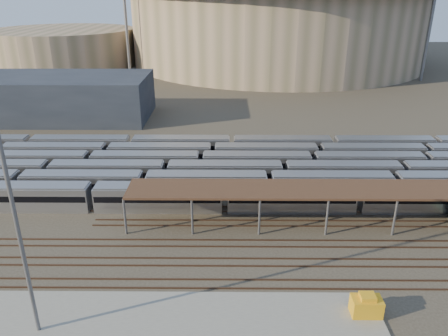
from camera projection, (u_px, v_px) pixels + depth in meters
The scene contains 13 objects.
ground at pixel (187, 239), 55.23m from camera, with size 420.00×420.00×0.00m, color #383026.
apron at pixel (121, 323), 41.40m from camera, with size 50.00×9.00×0.20m, color gray.
subway_trains at pixel (198, 169), 71.59m from camera, with size 125.34×23.90×3.60m.
inspection_shed at pixel (357, 191), 56.82m from camera, with size 60.30×6.00×5.30m.
empty_tracks at pixel (184, 262), 50.58m from camera, with size 170.00×9.62×0.18m.
stadium at pixel (277, 20), 177.76m from camera, with size 124.00×124.00×32.50m.
secondary_arena at pixel (64, 47), 172.86m from camera, with size 56.00×56.00×14.00m, color gray.
service_building at pixel (60, 97), 104.28m from camera, with size 42.00×20.00×10.00m, color #1E232D.
floodlight_0 at pixel (125, 14), 148.91m from camera, with size 4.00×1.00×38.40m.
floodlight_2 at pixel (432, 16), 138.91m from camera, with size 4.00×1.00×38.40m.
floodlight_3 at pixel (194, 7), 194.86m from camera, with size 4.00×1.00×38.40m.
yard_light_pole at pixel (16, 221), 36.05m from camera, with size 0.82×0.36×22.78m.
yellow_equipment at pixel (366, 306), 42.08m from camera, with size 2.89×1.81×1.81m, color orange.
Camera 1 is at (5.05, -47.39, 29.70)m, focal length 35.00 mm.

